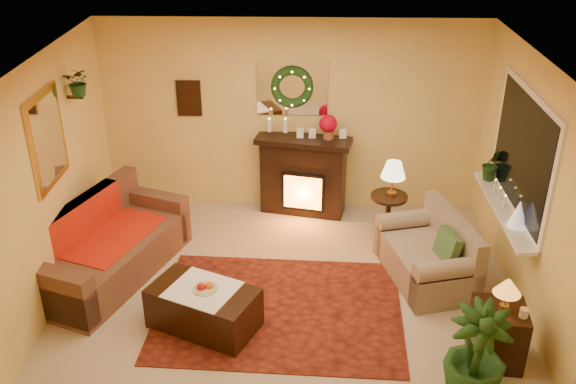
{
  "coord_description": "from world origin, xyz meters",
  "views": [
    {
      "loc": [
        0.17,
        -5.75,
        4.25
      ],
      "look_at": [
        0.0,
        0.35,
        1.15
      ],
      "focal_mm": 40.0,
      "sensor_mm": 36.0,
      "label": 1
    }
  ],
  "objects_px": {
    "coffee_table": "(204,309)",
    "fireplace": "(303,175)",
    "end_table_square": "(496,336)",
    "sofa": "(109,242)",
    "loveseat": "(427,246)",
    "side_table_round": "(388,215)"
  },
  "relations": [
    {
      "from": "side_table_round",
      "to": "coffee_table",
      "type": "height_order",
      "value": "side_table_round"
    },
    {
      "from": "sofa",
      "to": "coffee_table",
      "type": "xyz_separation_m",
      "value": [
        1.2,
        -0.92,
        -0.22
      ]
    },
    {
      "from": "coffee_table",
      "to": "loveseat",
      "type": "bearing_deg",
      "value": 46.25
    },
    {
      "from": "end_table_square",
      "to": "coffee_table",
      "type": "height_order",
      "value": "end_table_square"
    },
    {
      "from": "sofa",
      "to": "loveseat",
      "type": "distance_m",
      "value": 3.61
    },
    {
      "from": "side_table_round",
      "to": "end_table_square",
      "type": "distance_m",
      "value": 2.4
    },
    {
      "from": "sofa",
      "to": "end_table_square",
      "type": "bearing_deg",
      "value": 2.65
    },
    {
      "from": "end_table_square",
      "to": "coffee_table",
      "type": "bearing_deg",
      "value": 171.74
    },
    {
      "from": "loveseat",
      "to": "coffee_table",
      "type": "height_order",
      "value": "loveseat"
    },
    {
      "from": "sofa",
      "to": "coffee_table",
      "type": "relative_size",
      "value": 1.91
    },
    {
      "from": "fireplace",
      "to": "end_table_square",
      "type": "xyz_separation_m",
      "value": [
        1.86,
        -2.93,
        -0.28
      ]
    },
    {
      "from": "sofa",
      "to": "end_table_square",
      "type": "relative_size",
      "value": 3.46
    },
    {
      "from": "fireplace",
      "to": "coffee_table",
      "type": "height_order",
      "value": "fireplace"
    },
    {
      "from": "fireplace",
      "to": "end_table_square",
      "type": "bearing_deg",
      "value": -45.72
    },
    {
      "from": "end_table_square",
      "to": "coffee_table",
      "type": "relative_size",
      "value": 0.55
    },
    {
      "from": "sofa",
      "to": "loveseat",
      "type": "height_order",
      "value": "sofa"
    },
    {
      "from": "sofa",
      "to": "side_table_round",
      "type": "relative_size",
      "value": 3.43
    },
    {
      "from": "coffee_table",
      "to": "fireplace",
      "type": "bearing_deg",
      "value": 93.02
    },
    {
      "from": "loveseat",
      "to": "coffee_table",
      "type": "bearing_deg",
      "value": -172.97
    },
    {
      "from": "side_table_round",
      "to": "fireplace",
      "type": "bearing_deg",
      "value": 148.25
    },
    {
      "from": "fireplace",
      "to": "loveseat",
      "type": "height_order",
      "value": "fireplace"
    },
    {
      "from": "sofa",
      "to": "fireplace",
      "type": "bearing_deg",
      "value": 56.91
    }
  ]
}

